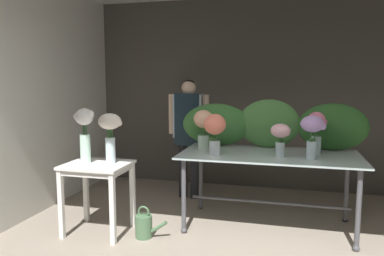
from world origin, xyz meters
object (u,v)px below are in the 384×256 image
vase_lilac_carnations (312,130)px  display_table_glass (269,164)px  vase_white_roses_tall (85,131)px  vase_cream_lisianthus_tall (110,130)px  vase_rosy_roses (316,129)px  vase_blush_freesia (280,135)px  vase_peach_ranunculus (203,124)px  florist (189,126)px  watering_can (144,226)px  vase_coral_hydrangea (215,129)px  side_table_white (97,174)px

vase_lilac_carnations → display_table_glass: bearing=155.6°
vase_white_roses_tall → vase_cream_lisianthus_tall: (0.27, 0.06, 0.01)m
vase_rosy_roses → vase_blush_freesia: (-0.37, -0.23, -0.05)m
vase_peach_ranunculus → florist: bearing=118.1°
vase_peach_ranunculus → watering_can: size_ratio=1.31×
vase_rosy_roses → vase_coral_hydrangea: bearing=-163.5°
vase_rosy_roses → vase_white_roses_tall: 2.51m
vase_peach_ranunculus → vase_blush_freesia: size_ratio=1.30×
vase_coral_hydrangea → vase_cream_lisianthus_tall: size_ratio=0.83×
side_table_white → watering_can: bearing=-1.0°
vase_coral_hydrangea → watering_can: vase_coral_hydrangea is taller
vase_coral_hydrangea → side_table_white: bearing=-162.8°
vase_peach_ranunculus → vase_cream_lisianthus_tall: size_ratio=0.85×
florist → vase_peach_ranunculus: (0.37, -0.70, 0.11)m
side_table_white → florist: size_ratio=0.46×
florist → vase_lilac_carnations: (1.59, -1.02, 0.13)m
florist → watering_can: florist is taller
florist → vase_cream_lisianthus_tall: florist is taller
vase_blush_freesia → watering_can: size_ratio=1.01×
florist → vase_blush_freesia: bearing=-37.5°
vase_peach_ranunculus → vase_white_roses_tall: bearing=-147.0°
vase_blush_freesia → vase_coral_hydrangea: bearing=-173.2°
display_table_glass → side_table_white: bearing=-161.3°
florist → vase_rosy_roses: size_ratio=3.54×
florist → vase_white_roses_tall: bearing=-118.2°
vase_peach_ranunculus → watering_can: (-0.47, -0.75, -1.01)m
vase_rosy_roses → vase_cream_lisianthus_tall: vase_rosy_roses is taller
vase_blush_freesia → display_table_glass: bearing=128.3°
vase_cream_lisianthus_tall → watering_can: size_ratio=1.53×
vase_coral_hydrangea → vase_white_roses_tall: 1.40m
display_table_glass → vase_blush_freesia: size_ratio=5.52×
vase_rosy_roses → vase_peach_ranunculus: (-1.27, 0.05, 0.01)m
vase_rosy_roses → vase_white_roses_tall: vase_white_roses_tall is taller
display_table_glass → side_table_white: (-1.79, -0.61, -0.07)m
vase_coral_hydrangea → vase_rosy_roses: bearing=16.5°
florist → vase_peach_ranunculus: size_ratio=3.62×
vase_lilac_carnations → vase_cream_lisianthus_tall: bearing=-170.5°
display_table_glass → vase_cream_lisianthus_tall: vase_cream_lisianthus_tall is taller
vase_lilac_carnations → vase_white_roses_tall: (-2.36, -0.41, -0.03)m
display_table_glass → vase_blush_freesia: 0.40m
vase_lilac_carnations → vase_peach_ranunculus: (-1.22, 0.33, -0.02)m
vase_lilac_carnations → vase_white_roses_tall: vase_white_roses_tall is taller
vase_cream_lisianthus_tall → vase_coral_hydrangea: bearing=16.4°
vase_lilac_carnations → vase_cream_lisianthus_tall: (-2.09, -0.35, -0.02)m
vase_rosy_roses → florist: bearing=155.7°
display_table_glass → vase_white_roses_tall: bearing=-162.5°
display_table_glass → vase_lilac_carnations: vase_lilac_carnations is taller
vase_peach_ranunculus → vase_white_roses_tall: vase_white_roses_tall is taller
display_table_glass → vase_peach_ranunculus: vase_peach_ranunculus is taller
florist → vase_coral_hydrangea: size_ratio=3.70×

